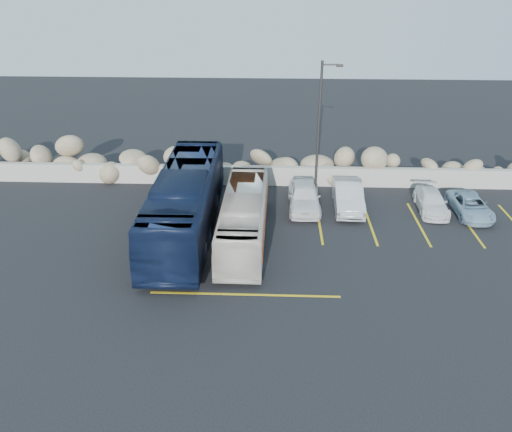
{
  "coord_description": "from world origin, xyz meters",
  "views": [
    {
      "loc": [
        0.15,
        -16.95,
        12.37
      ],
      "look_at": [
        -0.69,
        4.0,
        1.79
      ],
      "focal_mm": 35.0,
      "sensor_mm": 36.0,
      "label": 1
    }
  ],
  "objects_px": {
    "car_b": "(348,196)",
    "car_a": "(304,196)",
    "vintage_bus": "(244,217)",
    "car_c": "(431,202)",
    "tour_coach": "(186,201)",
    "lamppost": "(319,131)",
    "car_d": "(470,206)"
  },
  "relations": [
    {
      "from": "car_b",
      "to": "car_a",
      "type": "bearing_deg",
      "value": -176.19
    },
    {
      "from": "car_b",
      "to": "lamppost",
      "type": "bearing_deg",
      "value": 160.5
    },
    {
      "from": "tour_coach",
      "to": "car_c",
      "type": "distance_m",
      "value": 13.63
    },
    {
      "from": "car_a",
      "to": "vintage_bus",
      "type": "bearing_deg",
      "value": -130.3
    },
    {
      "from": "car_b",
      "to": "car_c",
      "type": "xyz_separation_m",
      "value": [
        4.62,
        -0.14,
        -0.19
      ]
    },
    {
      "from": "car_a",
      "to": "car_d",
      "type": "distance_m",
      "value": 9.13
    },
    {
      "from": "lamppost",
      "to": "car_c",
      "type": "xyz_separation_m",
      "value": [
        6.39,
        -0.82,
        -3.76
      ]
    },
    {
      "from": "car_a",
      "to": "car_b",
      "type": "distance_m",
      "value": 2.48
    },
    {
      "from": "car_b",
      "to": "car_d",
      "type": "height_order",
      "value": "car_b"
    },
    {
      "from": "vintage_bus",
      "to": "car_d",
      "type": "relative_size",
      "value": 2.35
    },
    {
      "from": "tour_coach",
      "to": "car_a",
      "type": "height_order",
      "value": "tour_coach"
    },
    {
      "from": "car_a",
      "to": "car_d",
      "type": "xyz_separation_m",
      "value": [
        9.11,
        -0.49,
        -0.21
      ]
    },
    {
      "from": "vintage_bus",
      "to": "car_d",
      "type": "xyz_separation_m",
      "value": [
        12.28,
        3.26,
        -0.71
      ]
    },
    {
      "from": "vintage_bus",
      "to": "tour_coach",
      "type": "xyz_separation_m",
      "value": [
        -3.01,
        0.84,
        0.41
      ]
    },
    {
      "from": "car_a",
      "to": "lamppost",
      "type": "bearing_deg",
      "value": 47.5
    },
    {
      "from": "vintage_bus",
      "to": "car_a",
      "type": "distance_m",
      "value": 4.94
    },
    {
      "from": "tour_coach",
      "to": "car_b",
      "type": "xyz_separation_m",
      "value": [
        8.66,
        3.01,
        -0.91
      ]
    },
    {
      "from": "tour_coach",
      "to": "car_b",
      "type": "bearing_deg",
      "value": 18.62
    },
    {
      "from": "lamppost",
      "to": "car_d",
      "type": "relative_size",
      "value": 2.13
    },
    {
      "from": "tour_coach",
      "to": "car_d",
      "type": "relative_size",
      "value": 3.13
    },
    {
      "from": "car_b",
      "to": "car_d",
      "type": "bearing_deg",
      "value": -3.37
    },
    {
      "from": "car_c",
      "to": "car_d",
      "type": "distance_m",
      "value": 2.07
    },
    {
      "from": "vintage_bus",
      "to": "car_c",
      "type": "height_order",
      "value": "vintage_bus"
    },
    {
      "from": "car_a",
      "to": "car_b",
      "type": "bearing_deg",
      "value": 2.0
    },
    {
      "from": "tour_coach",
      "to": "car_b",
      "type": "distance_m",
      "value": 9.21
    },
    {
      "from": "tour_coach",
      "to": "car_c",
      "type": "xyz_separation_m",
      "value": [
        13.28,
        2.87,
        -1.11
      ]
    },
    {
      "from": "vintage_bus",
      "to": "car_b",
      "type": "xyz_separation_m",
      "value": [
        5.64,
        3.85,
        -0.5
      ]
    },
    {
      "from": "car_c",
      "to": "car_d",
      "type": "xyz_separation_m",
      "value": [
        2.02,
        -0.45,
        -0.01
      ]
    },
    {
      "from": "tour_coach",
      "to": "car_c",
      "type": "relative_size",
      "value": 3.19
    },
    {
      "from": "lamppost",
      "to": "car_b",
      "type": "relative_size",
      "value": 1.81
    },
    {
      "from": "vintage_bus",
      "to": "car_d",
      "type": "bearing_deg",
      "value": 15.44
    },
    {
      "from": "lamppost",
      "to": "car_d",
      "type": "distance_m",
      "value": 9.3
    }
  ]
}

